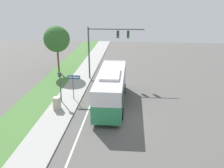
{
  "coord_description": "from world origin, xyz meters",
  "views": [
    {
      "loc": [
        0.46,
        -19.94,
        10.41
      ],
      "look_at": [
        -1.52,
        4.35,
        1.8
      ],
      "focal_mm": 40.0,
      "sensor_mm": 36.0,
      "label": 1
    }
  ],
  "objects_px": {
    "bus": "(111,86)",
    "street_sign": "(74,83)",
    "pedestrian_signal": "(60,82)",
    "utility_cabinet": "(57,103)",
    "signal_gantry": "(105,43)"
  },
  "relations": [
    {
      "from": "bus",
      "to": "street_sign",
      "type": "xyz_separation_m",
      "value": [
        -3.99,
        0.74,
        0.02
      ]
    },
    {
      "from": "pedestrian_signal",
      "to": "street_sign",
      "type": "xyz_separation_m",
      "value": [
        1.18,
        0.79,
        -0.28
      ]
    },
    {
      "from": "utility_cabinet",
      "to": "signal_gantry",
      "type": "bearing_deg",
      "value": 69.49
    },
    {
      "from": "pedestrian_signal",
      "to": "utility_cabinet",
      "type": "bearing_deg",
      "value": -86.94
    },
    {
      "from": "signal_gantry",
      "to": "pedestrian_signal",
      "type": "bearing_deg",
      "value": -115.27
    },
    {
      "from": "signal_gantry",
      "to": "street_sign",
      "type": "xyz_separation_m",
      "value": [
        -2.56,
        -7.14,
        -2.96
      ]
    },
    {
      "from": "street_sign",
      "to": "signal_gantry",
      "type": "bearing_deg",
      "value": 70.27
    },
    {
      "from": "street_sign",
      "to": "utility_cabinet",
      "type": "bearing_deg",
      "value": -112.58
    },
    {
      "from": "bus",
      "to": "utility_cabinet",
      "type": "relative_size",
      "value": 8.6
    },
    {
      "from": "bus",
      "to": "pedestrian_signal",
      "type": "height_order",
      "value": "bus"
    },
    {
      "from": "signal_gantry",
      "to": "bus",
      "type": "bearing_deg",
      "value": -79.75
    },
    {
      "from": "street_sign",
      "to": "utility_cabinet",
      "type": "relative_size",
      "value": 2.3
    },
    {
      "from": "bus",
      "to": "utility_cabinet",
      "type": "xyz_separation_m",
      "value": [
        -5.07,
        -1.87,
        -1.19
      ]
    },
    {
      "from": "signal_gantry",
      "to": "utility_cabinet",
      "type": "distance_m",
      "value": 11.21
    },
    {
      "from": "signal_gantry",
      "to": "street_sign",
      "type": "distance_m",
      "value": 8.14
    }
  ]
}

